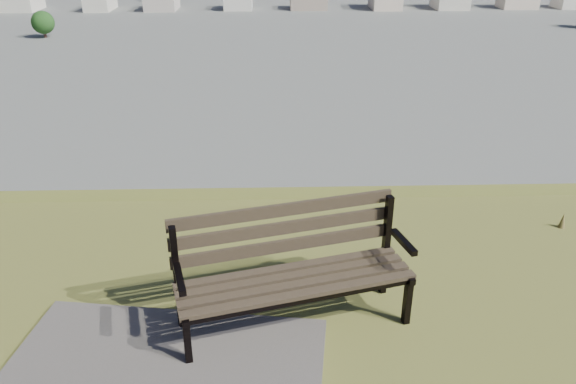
{
  "coord_description": "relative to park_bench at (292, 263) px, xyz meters",
  "views": [
    {
      "loc": [
        -0.84,
        -2.19,
        28.12
      ],
      "look_at": [
        -0.66,
        3.59,
        25.3
      ],
      "focal_mm": 35.0,
      "sensor_mm": 36.0,
      "label": 1
    }
  ],
  "objects": [
    {
      "name": "park_bench",
      "position": [
        0.0,
        0.0,
        0.0
      ],
      "size": [
        2.02,
        1.1,
        1.01
      ],
      "rotation": [
        0.0,
        0.0,
        0.26
      ],
      "color": "#3B2F22",
      "rests_on": "hilltop_mesa"
    }
  ]
}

